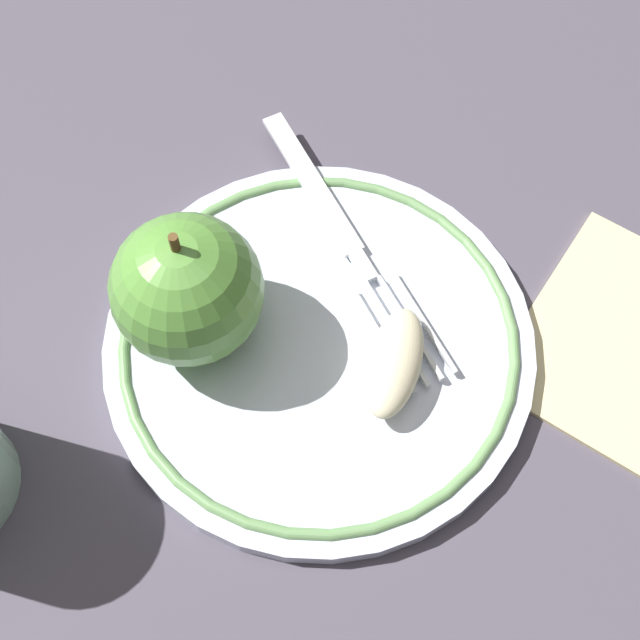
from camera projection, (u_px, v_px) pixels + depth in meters
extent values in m
plane|color=#4A4552|center=(334.00, 367.00, 0.47)|extent=(2.00, 2.00, 0.00)
cylinder|color=silver|center=(320.00, 345.00, 0.47)|extent=(0.23, 0.23, 0.01)
torus|color=#6A965B|center=(320.00, 340.00, 0.46)|extent=(0.21, 0.21, 0.01)
sphere|color=#58953B|center=(187.00, 290.00, 0.43)|extent=(0.08, 0.08, 0.08)
cylinder|color=brown|center=(175.00, 244.00, 0.39)|extent=(0.00, 0.00, 0.01)
ellipsoid|color=beige|center=(394.00, 362.00, 0.44)|extent=(0.06, 0.07, 0.02)
cube|color=silver|center=(312.00, 182.00, 0.51)|extent=(0.11, 0.03, 0.00)
cube|color=silver|center=(363.00, 266.00, 0.48)|extent=(0.02, 0.01, 0.00)
cube|color=silver|center=(382.00, 339.00, 0.46)|extent=(0.07, 0.01, 0.00)
cube|color=silver|center=(396.00, 333.00, 0.46)|extent=(0.07, 0.01, 0.00)
cube|color=silver|center=(409.00, 327.00, 0.46)|extent=(0.07, 0.01, 0.00)
cube|color=silver|center=(423.00, 321.00, 0.46)|extent=(0.07, 0.01, 0.00)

